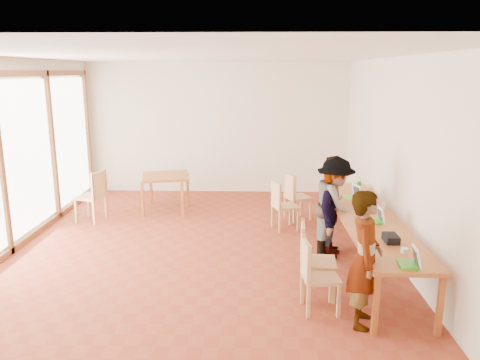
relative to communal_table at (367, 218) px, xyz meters
The scene contains 24 objects.
ground 2.61m from the communal_table, behind, with size 8.00×8.00×0.00m, color brown.
wall_back 4.96m from the communal_table, 120.69° to the left, with size 6.00×0.10×3.00m, color silver.
wall_front 4.61m from the communal_table, 123.43° to the right, with size 6.00×0.10×3.00m, color silver.
wall_right 0.96m from the communal_table, 23.05° to the left, with size 0.10×8.00×3.00m, color silver.
ceiling 3.42m from the communal_table, behind, with size 6.00×8.00×0.04m, color white.
communal_table is the anchor object (origin of this frame).
side_table 4.28m from the communal_table, 143.05° to the left, with size 0.90×0.90×0.75m.
chair_near 1.72m from the communal_table, 123.72° to the right, with size 0.45×0.45×0.47m.
chair_mid 1.40m from the communal_table, 132.35° to the right, with size 0.48×0.48×0.50m.
chair_far 1.91m from the communal_table, 127.75° to the left, with size 0.52×0.52×0.47m.
chair_empty 2.27m from the communal_table, 112.98° to the left, with size 0.56×0.56×0.48m.
chair_spare 5.00m from the communal_table, 157.98° to the left, with size 0.57×0.57×0.52m.
person_near 1.75m from the communal_table, 104.03° to the right, with size 0.57×0.37×1.55m, color gray.
person_mid 0.57m from the communal_table, 136.61° to the left, with size 0.75×0.59×1.55m, color gray.
person_far 0.52m from the communal_table, 143.73° to the left, with size 0.99×0.57×1.54m, color gray.
laptop_near 1.81m from the communal_table, 88.49° to the right, with size 0.24×0.27×0.21m.
laptop_mid 0.34m from the communal_table, 78.80° to the right, with size 0.23×0.27×0.22m.
laptop_far 0.95m from the communal_table, 89.43° to the left, with size 0.30×0.32×0.22m.
yellow_mug 0.76m from the communal_table, 81.03° to the left, with size 0.12×0.12×0.10m, color orange.
green_bottle 0.97m from the communal_table, 85.39° to the left, with size 0.07×0.07×0.28m, color #16792A.
clear_glass 0.46m from the communal_table, 45.82° to the left, with size 0.07×0.07×0.09m, color silver.
condiment_cup 1.45m from the communal_table, 86.79° to the right, with size 0.08×0.08×0.06m, color white.
pink_phone 0.13m from the communal_table, 139.39° to the left, with size 0.05×0.10×0.01m, color #DA337E.
black_pouch 1.09m from the communal_table, 88.40° to the right, with size 0.16×0.26×0.09m, color black.
Camera 1 is at (0.85, -6.74, 2.79)m, focal length 35.00 mm.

